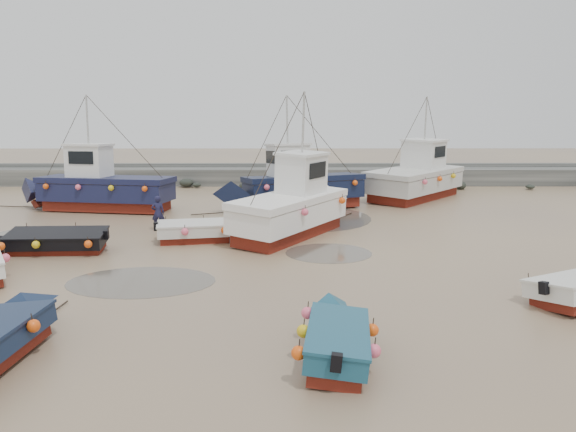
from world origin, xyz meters
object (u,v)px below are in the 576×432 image
at_px(dinghy_4, 48,239).
at_px(cabin_boat_2, 294,185).
at_px(dinghy_2, 336,332).
at_px(person, 159,230).
at_px(cabin_boat_3, 419,177).
at_px(cabin_boat_1, 297,205).
at_px(dinghy_5, 203,228).
at_px(cabin_boat_0, 96,186).

distance_m(dinghy_4, cabin_boat_2, 13.63).
distance_m(dinghy_2, person, 15.13).
distance_m(cabin_boat_2, cabin_boat_3, 8.94).
height_order(dinghy_4, cabin_boat_1, cabin_boat_1).
xyz_separation_m(dinghy_5, cabin_boat_2, (3.92, 7.67, 0.79)).
height_order(dinghy_5, person, dinghy_5).
xyz_separation_m(dinghy_4, cabin_boat_0, (-1.16, 9.27, 0.79)).
distance_m(dinghy_2, cabin_boat_3, 24.14).
bearing_deg(dinghy_4, dinghy_2, -134.46).
height_order(cabin_boat_0, person, cabin_boat_0).
bearing_deg(dinghy_2, person, 124.33).
distance_m(dinghy_4, cabin_boat_0, 9.38).
relative_size(dinghy_2, dinghy_5, 0.96).
bearing_deg(person, cabin_boat_3, -154.64).
xyz_separation_m(cabin_boat_3, person, (-14.26, -9.60, -1.32)).
bearing_deg(cabin_boat_2, cabin_boat_0, 71.23).
relative_size(cabin_boat_1, cabin_boat_2, 0.93).
distance_m(dinghy_5, cabin_boat_1, 4.24).
relative_size(cabin_boat_0, cabin_boat_2, 1.08).
xyz_separation_m(dinghy_5, person, (-2.38, 2.15, -0.56)).
relative_size(dinghy_5, cabin_boat_2, 0.56).
xyz_separation_m(dinghy_5, cabin_boat_3, (11.88, 11.75, 0.76)).
relative_size(dinghy_4, cabin_boat_1, 0.68).
bearing_deg(cabin_boat_3, dinghy_5, -94.87).
bearing_deg(cabin_boat_3, person, -105.61).
relative_size(dinghy_2, cabin_boat_2, 0.54).
bearing_deg(cabin_boat_1, dinghy_2, -55.22).
bearing_deg(person, cabin_boat_1, 163.60).
relative_size(dinghy_5, cabin_boat_3, 0.59).
bearing_deg(dinghy_4, person, -42.61).
xyz_separation_m(dinghy_2, cabin_boat_3, (7.28, 23.01, 0.76)).
xyz_separation_m(dinghy_4, person, (3.40, 4.01, -0.55)).
height_order(cabin_boat_2, person, cabin_boat_2).
bearing_deg(cabin_boat_3, dinghy_2, -67.10).
height_order(dinghy_5, cabin_boat_0, cabin_boat_0).
relative_size(cabin_boat_0, cabin_boat_3, 1.14).
height_order(cabin_boat_2, cabin_boat_3, same).
relative_size(dinghy_4, cabin_boat_3, 0.67).
bearing_deg(cabin_boat_0, dinghy_2, -138.74).
bearing_deg(cabin_boat_3, cabin_boat_2, -112.39).
bearing_deg(person, cabin_boat_2, -147.40).
height_order(dinghy_5, cabin_boat_2, cabin_boat_2).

